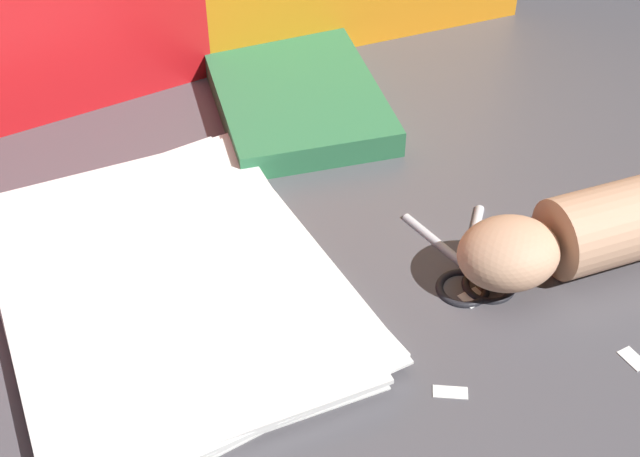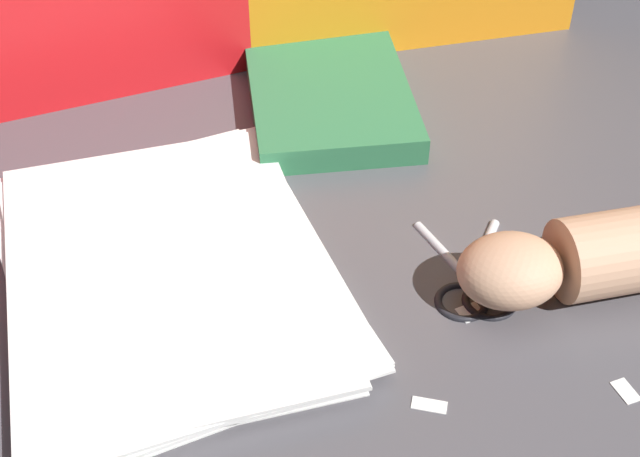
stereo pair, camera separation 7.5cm
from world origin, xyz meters
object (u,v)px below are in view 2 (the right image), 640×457
scissors (472,282)px  hand_forearm (632,250)px  paper_stack (167,270)px  book_closed (329,95)px

scissors → hand_forearm: hand_forearm is taller
paper_stack → scissors: 0.27m
book_closed → scissors: (0.02, -0.31, -0.01)m
hand_forearm → scissors: bearing=162.3°
paper_stack → book_closed: book_closed is taller
paper_stack → hand_forearm: hand_forearm is taller
hand_forearm → book_closed: bearing=112.6°
book_closed → hand_forearm: (0.14, -0.35, 0.02)m
paper_stack → hand_forearm: bearing=-21.0°
book_closed → scissors: size_ratio=1.94×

